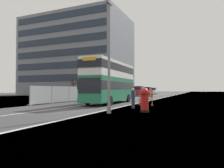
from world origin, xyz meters
The scene contains 15 objects.
ground centered at (0.66, 0.15, -0.05)m, with size 140.00×280.00×0.10m.
double_decker_bus centered at (0.53, 8.89, 2.59)m, with size 3.13×11.21×4.86m.
lamppost_foreground centered at (4.56, -0.48, 3.69)m, with size 0.29×0.70×7.84m.
red_pillar_postbox centered at (6.63, 1.23, 0.96)m, with size 0.66×0.66×1.75m.
roadworks_barrier centered at (5.19, 7.19, 0.65)m, with size 1.54×0.60×1.06m.
construction_site_fence centered at (-5.74, 9.33, 0.99)m, with size 0.44×13.80×2.07m.
car_oncoming_near centered at (-3.16, 26.03, 0.96)m, with size 1.91×3.84×2.04m.
car_receding_mid centered at (-3.43, 34.31, 1.10)m, with size 1.99×4.34×2.36m.
car_receding_far centered at (-3.19, 42.20, 1.03)m, with size 1.91×3.94×2.21m.
car_far_side centered at (-3.66, 51.17, 0.98)m, with size 1.90×4.05×2.08m.
bare_tree_far_verge_near centered at (-13.91, 22.49, 2.06)m, with size 2.81×2.80×4.28m.
bare_tree_far_verge_mid centered at (-13.43, 37.74, 2.50)m, with size 2.94×2.02×5.04m.
bare_tree_far_verge_far centered at (-12.41, 54.09, 2.17)m, with size 2.70×3.03×4.42m.
pedestrian_at_kerb centered at (4.96, 3.73, 0.89)m, with size 0.34×0.34×1.76m.
backdrop_office_block centered at (-21.96, 36.35, 10.68)m, with size 28.09×17.73×21.36m.
Camera 1 is at (10.51, -13.57, 1.68)m, focal length 33.29 mm.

